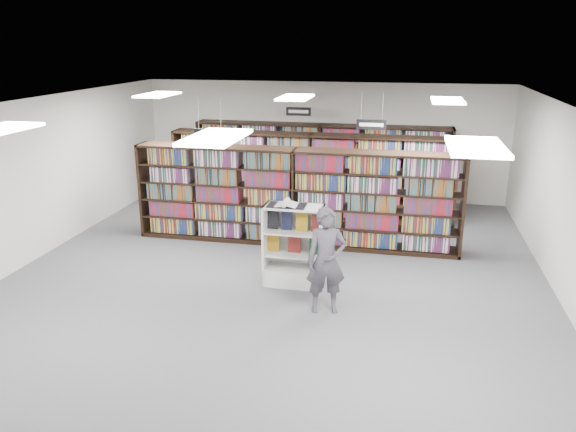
% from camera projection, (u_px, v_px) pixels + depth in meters
% --- Properties ---
extents(floor, '(12.00, 12.00, 0.00)m').
position_uv_depth(floor, '(274.00, 279.00, 10.49)').
color(floor, '#4D4D52').
rests_on(floor, ground).
extents(ceiling, '(10.00, 12.00, 0.10)m').
position_uv_depth(ceiling, '(273.00, 106.00, 9.53)').
color(ceiling, silver).
rests_on(ceiling, wall_back).
extents(wall_back, '(10.00, 0.10, 3.20)m').
position_uv_depth(wall_back, '(323.00, 141.00, 15.62)').
color(wall_back, silver).
rests_on(wall_back, ground).
extents(wall_front, '(10.00, 0.10, 3.20)m').
position_uv_depth(wall_front, '(100.00, 397.00, 4.41)').
color(wall_front, silver).
rests_on(wall_front, ground).
extents(wall_left, '(0.10, 12.00, 3.20)m').
position_uv_depth(wall_left, '(25.00, 183.00, 10.98)').
color(wall_left, silver).
rests_on(wall_left, ground).
extents(wall_right, '(0.10, 12.00, 3.20)m').
position_uv_depth(wall_right, '(575.00, 214.00, 9.04)').
color(wall_right, silver).
rests_on(wall_right, ground).
extents(bookshelf_row_near, '(7.00, 0.60, 2.10)m').
position_uv_depth(bookshelf_row_near, '(295.00, 197.00, 12.04)').
color(bookshelf_row_near, black).
rests_on(bookshelf_row_near, floor).
extents(bookshelf_row_mid, '(7.00, 0.60, 2.10)m').
position_uv_depth(bookshelf_row_mid, '(310.00, 176.00, 13.91)').
color(bookshelf_row_mid, black).
rests_on(bookshelf_row_mid, floor).
extents(bookshelf_row_far, '(7.00, 0.60, 2.10)m').
position_uv_depth(bookshelf_row_far, '(321.00, 162.00, 15.50)').
color(bookshelf_row_far, black).
rests_on(bookshelf_row_far, floor).
extents(aisle_sign_left, '(0.65, 0.02, 0.80)m').
position_uv_depth(aisle_sign_left, '(210.00, 134.00, 10.96)').
color(aisle_sign_left, '#B2B2B7').
rests_on(aisle_sign_left, ceiling).
extents(aisle_sign_right, '(0.65, 0.02, 0.80)m').
position_uv_depth(aisle_sign_right, '(371.00, 124.00, 12.24)').
color(aisle_sign_right, '#B2B2B7').
rests_on(aisle_sign_right, ceiling).
extents(aisle_sign_center, '(0.65, 0.02, 0.80)m').
position_uv_depth(aisle_sign_center, '(298.00, 111.00, 14.50)').
color(aisle_sign_center, '#B2B2B7').
rests_on(aisle_sign_center, ceiling).
extents(troffer_front_center, '(0.60, 1.20, 0.04)m').
position_uv_depth(troffer_front_center, '(216.00, 137.00, 6.74)').
color(troffer_front_center, white).
rests_on(troffer_front_center, ceiling).
extents(troffer_front_right, '(0.60, 1.20, 0.04)m').
position_uv_depth(troffer_front_right, '(476.00, 147.00, 6.16)').
color(troffer_front_right, white).
rests_on(troffer_front_right, ceiling).
extents(troffer_back_left, '(0.60, 1.20, 0.04)m').
position_uv_depth(troffer_back_left, '(158.00, 95.00, 12.00)').
color(troffer_back_left, white).
rests_on(troffer_back_left, ceiling).
extents(troffer_back_center, '(0.60, 1.20, 0.04)m').
position_uv_depth(troffer_back_center, '(295.00, 97.00, 11.41)').
color(troffer_back_center, white).
rests_on(troffer_back_center, ceiling).
extents(troffer_back_right, '(0.60, 1.20, 0.04)m').
position_uv_depth(troffer_back_right, '(448.00, 101.00, 10.83)').
color(troffer_back_right, white).
rests_on(troffer_back_right, ceiling).
extents(endcap_display, '(1.07, 0.54, 1.49)m').
position_uv_depth(endcap_display, '(294.00, 258.00, 10.19)').
color(endcap_display, white).
rests_on(endcap_display, floor).
extents(open_book, '(0.68, 0.39, 0.13)m').
position_uv_depth(open_book, '(286.00, 204.00, 9.85)').
color(open_book, black).
rests_on(open_book, endcap_display).
extents(shopper, '(0.73, 0.58, 1.77)m').
position_uv_depth(shopper, '(326.00, 261.00, 9.02)').
color(shopper, '#4B4751').
rests_on(shopper, floor).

